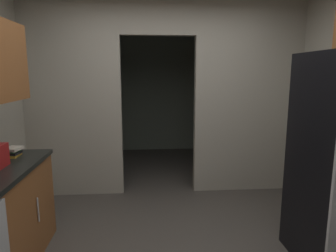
# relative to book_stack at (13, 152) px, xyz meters

# --- Properties ---
(kitchen_partition) EXTENTS (3.69, 0.12, 2.66)m
(kitchen_partition) POSITION_rel_book_stack_xyz_m (1.52, 1.26, 0.47)
(kitchen_partition) COLOR #ADA899
(kitchen_partition) RESTS_ON ground
(adjoining_room_shell) EXTENTS (3.69, 2.42, 2.66)m
(adjoining_room_shell) POSITION_rel_book_stack_xyz_m (1.49, 2.96, 0.40)
(adjoining_room_shell) COLOR gray
(adjoining_room_shell) RESTS_ON ground
(book_stack) EXTENTS (0.15, 0.17, 0.09)m
(book_stack) POSITION_rel_book_stack_xyz_m (0.00, 0.00, 0.00)
(book_stack) COLOR gold
(book_stack) RESTS_ON lower_cabinet_run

